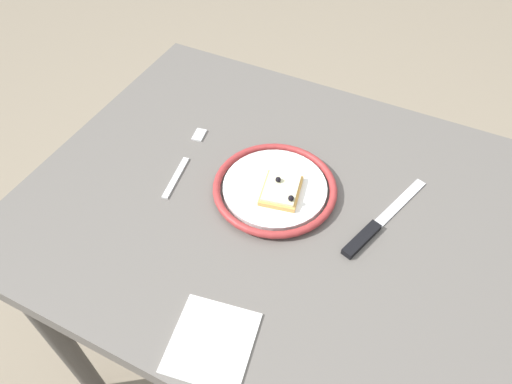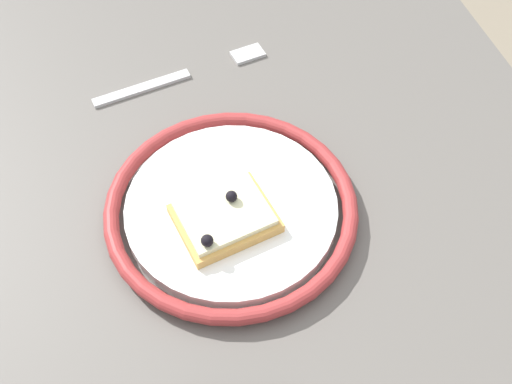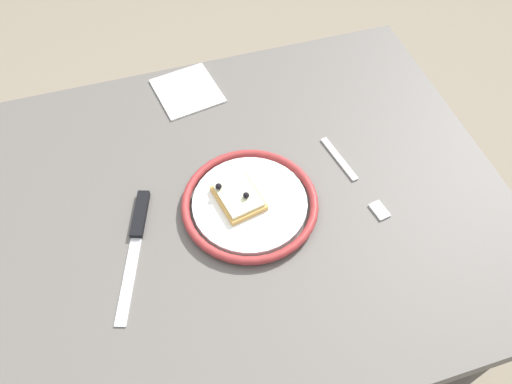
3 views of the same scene
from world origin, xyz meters
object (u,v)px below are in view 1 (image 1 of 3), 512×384
dining_table (280,234)px  knife (373,229)px  napkin (212,342)px  pizza_slice_near (281,190)px  fork (185,161)px  plate (275,188)px

dining_table → knife: 0.20m
napkin → pizza_slice_near: bearing=94.6°
knife → napkin: (-0.15, -0.30, -0.00)m
fork → napkin: 0.39m
pizza_slice_near → knife: pizza_slice_near is taller
pizza_slice_near → napkin: size_ratio=0.75×
napkin → dining_table: bearing=93.6°
fork → napkin: size_ratio=1.57×
pizza_slice_near → fork: 0.21m
dining_table → knife: size_ratio=4.04×
pizza_slice_near → dining_table: bearing=-54.8°
pizza_slice_near → napkin: (0.02, -0.30, -0.02)m
plate → knife: plate is taller
pizza_slice_near → plate: bearing=149.6°
fork → napkin: (0.24, -0.30, -0.00)m
knife → fork: bearing=-180.0°
dining_table → fork: size_ratio=4.71×
knife → napkin: bearing=-116.5°
dining_table → knife: knife is taller
fork → knife: bearing=0.0°
pizza_slice_near → napkin: pizza_slice_near is taller
pizza_slice_near → knife: size_ratio=0.41×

